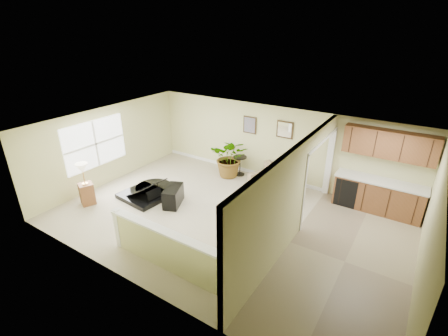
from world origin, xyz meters
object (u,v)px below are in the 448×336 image
Objects in this scene: small_plant at (290,193)px; piano at (145,180)px; piano_bench at (173,196)px; lamp_stand at (86,187)px; palm_plant at (230,158)px; accent_table at (240,163)px; loveseat at (274,180)px.

piano is at bearing -150.40° from small_plant.
lamp_stand is (-2.14, -1.32, 0.27)m from piano_bench.
piano_bench is 3.47m from small_plant.
palm_plant is 4.61m from lamp_stand.
accent_table is at bearing 65.21° from piano.
accent_table is at bearing 162.08° from small_plant.
lamp_stand is (-1.09, -1.26, 0.01)m from piano.
lamp_stand is (-4.20, -3.78, 0.21)m from loveseat.
piano is 0.90× the size of loveseat.
lamp_stand is at bearing -113.45° from loveseat.
accent_table is 0.44× the size of palm_plant.
lamp_stand reaches higher than piano_bench.
piano is at bearing -120.22° from accent_table.
palm_plant is 2.46m from small_plant.
loveseat is (3.11, 2.51, -0.19)m from piano.
piano is 1.09m from piano_bench.
accent_table reaches higher than small_plant.
piano_bench is 2.53m from lamp_stand.
loveseat is 5.65m from lamp_stand.
accent_table is (1.66, 2.86, -0.09)m from piano.
piano reaches higher than small_plant.
small_plant is at bearing -17.92° from accent_table.
palm_plant is (-1.67, 0.08, 0.35)m from loveseat.
palm_plant reaches higher than piano_bench.
palm_plant reaches higher than lamp_stand.
accent_table is at bearing 77.71° from piano_bench.
piano_bench is 3.20m from loveseat.
piano reaches higher than accent_table.
lamp_stand is at bearing -123.21° from palm_plant.
piano is 2.51× the size of accent_table.
palm_plant reaches higher than piano.
piano is 2.07× the size of piano_bench.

